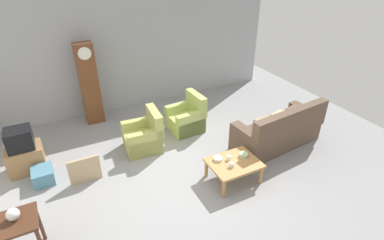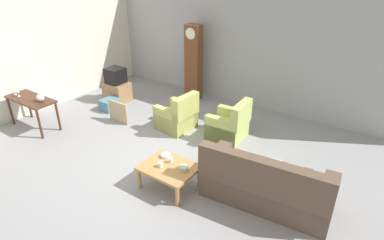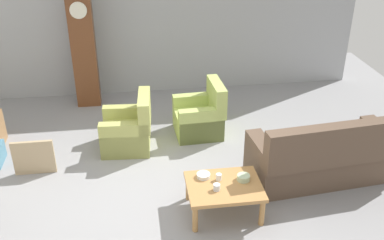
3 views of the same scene
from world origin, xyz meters
name	(u,v)px [view 1 (image 1 of 3)]	position (x,y,z in m)	size (l,w,h in m)	color
ground_plane	(190,174)	(0.00, 0.00, 0.00)	(10.40, 10.40, 0.00)	gray
garage_door_wall	(130,50)	(0.00, 3.60, 1.60)	(8.40, 0.16, 3.20)	#9EA0A5
couch_floral	(279,132)	(2.28, 0.02, 0.36)	(2.18, 1.08, 1.04)	brown
armchair_olive_near	(144,137)	(-0.50, 1.29, 0.31)	(0.84, 0.81, 0.92)	tan
armchair_olive_far	(187,118)	(0.73, 1.61, 0.31)	(0.83, 0.80, 0.92)	#AFC264
coffee_table_wood	(234,165)	(0.70, -0.52, 0.36)	(0.96, 0.76, 0.42)	#B27F47
grandfather_clock	(89,84)	(-1.25, 3.06, 1.06)	(0.44, 0.30, 2.10)	brown
tv_stand_cabinet	(26,159)	(-2.90, 1.65, 0.27)	(0.68, 0.52, 0.55)	#997047
tv_crt	(19,139)	(-2.90, 1.65, 0.76)	(0.48, 0.44, 0.42)	black
framed_picture_leaning	(85,170)	(-1.90, 0.73, 0.27)	(0.60, 0.05, 0.54)	tan
storage_box_blue	(43,175)	(-2.64, 1.11, 0.15)	(0.38, 0.45, 0.29)	teal
glass_dome_cloche	(13,214)	(-2.98, -0.56, 0.84)	(0.18, 0.18, 0.18)	silver
cup_white_porcelain	(229,158)	(0.65, -0.41, 0.47)	(0.07, 0.07, 0.09)	white
cup_blue_rimmed	(232,165)	(0.58, -0.61, 0.47)	(0.09, 0.09, 0.09)	silver
bowl_white_stacked	(218,159)	(0.46, -0.32, 0.45)	(0.18, 0.18, 0.05)	white
bowl_shallow_green	(244,155)	(0.96, -0.45, 0.46)	(0.17, 0.17, 0.07)	#B2C69E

